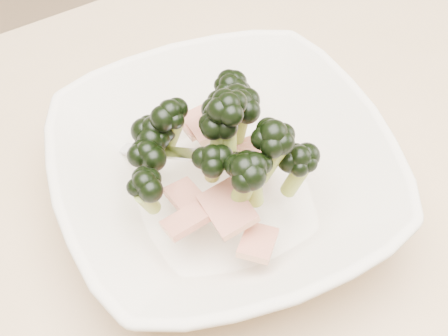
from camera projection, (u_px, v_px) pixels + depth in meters
The scene contains 2 objects.
dining_table at pixel (220, 309), 0.64m from camera, with size 1.20×0.80×0.75m.
broccoli_dish at pixel (223, 173), 0.57m from camera, with size 0.35×0.35×0.14m.
Camera 1 is at (-0.13, -0.24, 1.25)m, focal length 50.00 mm.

